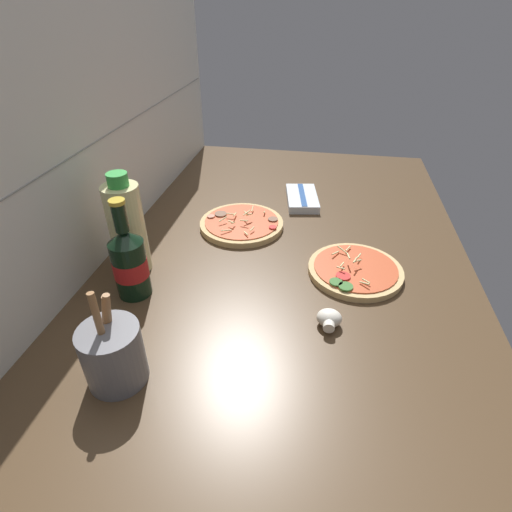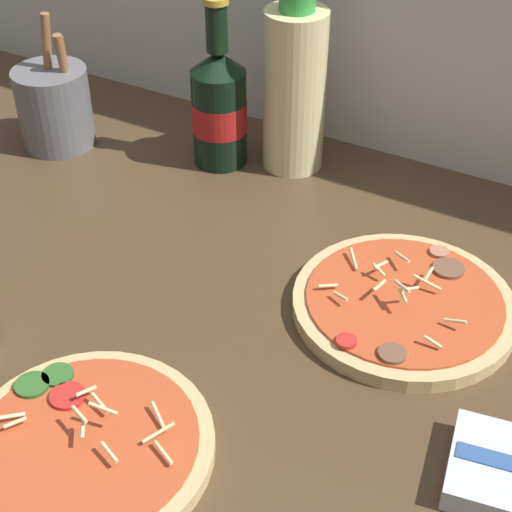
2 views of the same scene
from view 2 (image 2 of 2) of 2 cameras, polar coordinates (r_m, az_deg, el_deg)
name	(u,v)px [view 2 (image 2 of 2)]	position (r cm, az deg, el deg)	size (l,w,h in cm)	color
counter_slab	(227,362)	(80.06, -2.13, -7.72)	(160.00, 90.00, 2.50)	#4C3823
pizza_near	(87,446)	(71.77, -12.18, -13.32)	(22.26, 22.26, 4.56)	tan
pizza_far	(404,304)	(84.56, 10.70, -3.47)	(23.62, 23.62, 5.05)	tan
beer_bottle	(219,106)	(105.27, -2.70, 10.85)	(7.40, 7.40, 22.75)	black
oil_bottle	(294,88)	(103.27, 2.81, 12.09)	(8.14, 8.14, 24.30)	beige
utensil_crock	(55,106)	(114.12, -14.43, 10.52)	(10.20, 10.20, 18.65)	slate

